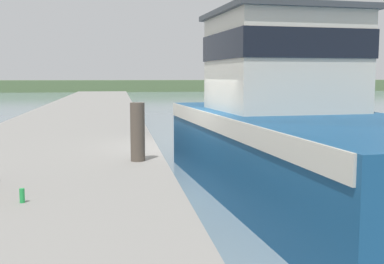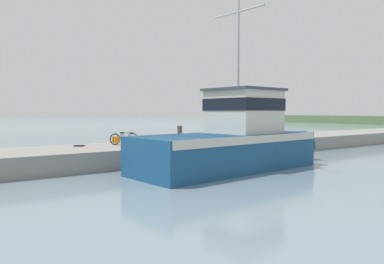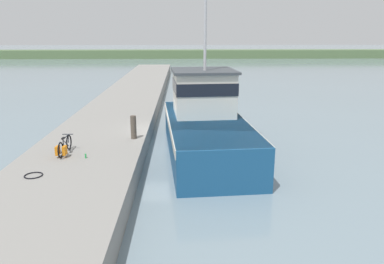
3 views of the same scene
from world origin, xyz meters
name	(u,v)px [view 3 (image 3 of 3)]	position (x,y,z in m)	size (l,w,h in m)	color
ground_plane	(166,147)	(0.00, 0.00, 0.00)	(320.00, 320.00, 0.00)	gray
dock_pier	(101,139)	(-3.34, 0.00, 0.49)	(4.86, 80.00, 0.98)	gray
far_shoreline	(306,54)	(30.00, 69.42, 0.93)	(180.00, 5.00, 1.87)	#567047
fishing_boat_main	(205,123)	(1.99, -0.67, 1.48)	(4.43, 11.68, 9.08)	navy
bicycle_touring	(64,147)	(-4.01, -4.02, 1.31)	(0.44, 1.74, 0.72)	black
mooring_post	(134,127)	(-1.44, -1.67, 1.53)	(0.27, 0.27, 1.10)	#51473D
hose_coil	(33,175)	(-4.38, -6.36, 1.00)	(0.64, 0.64, 0.04)	black
water_bottle_on_curb	(86,156)	(-3.02, -4.48, 1.07)	(0.06, 0.06, 0.18)	green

